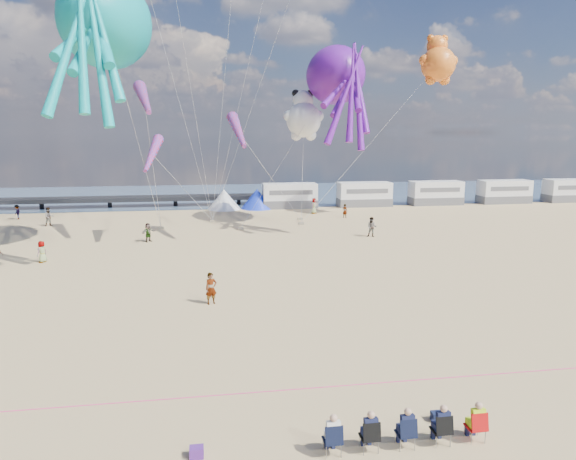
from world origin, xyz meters
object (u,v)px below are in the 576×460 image
at_px(sandbag_b, 241,229).
at_px(sandbag_e, 213,221).
at_px(motorhome_1, 364,194).
at_px(motorhome_2, 436,193).
at_px(motorhome_3, 504,192).
at_px(beachgoer_6, 314,206).
at_px(kite_octopus_teal, 106,22).
at_px(beachgoer_7, 49,217).
at_px(kite_octopus_purple, 335,75).
at_px(windsock_mid, 238,131).
at_px(tent_white, 224,199).
at_px(motorhome_0, 290,196).
at_px(beachgoer_5, 345,211).
at_px(cooler_navy, 437,416).
at_px(beachgoer_1, 372,227).
at_px(sandbag_c, 301,223).
at_px(beachgoer_4, 148,232).
at_px(spectator_row, 406,427).
at_px(sandbag_d, 300,219).
at_px(tent_blue, 257,199).
at_px(windsock_left, 144,99).
at_px(windsock_right, 152,154).
at_px(beachgoer_2, 17,212).
at_px(cooler_purple, 197,452).
at_px(standing_person, 211,288).
at_px(kite_panda, 304,120).
at_px(kite_teddy_orange, 438,64).
at_px(beachgoer_0, 42,252).
at_px(sandbag_a, 161,228).
at_px(motorhome_4, 570,190).

relative_size(sandbag_b, sandbag_e, 1.00).
bearing_deg(motorhome_1, motorhome_2, 0.00).
distance_m(motorhome_1, motorhome_2, 9.50).
distance_m(motorhome_3, sandbag_b, 37.93).
relative_size(beachgoer_6, kite_octopus_teal, 0.14).
xyz_separation_m(beachgoer_7, kite_octopus_purple, (27.94, -3.50, 13.54)).
xyz_separation_m(sandbag_e, windsock_mid, (2.25, -9.50, 9.13)).
distance_m(tent_white, windsock_mid, 20.09).
distance_m(motorhome_0, beachgoer_5, 9.69).
bearing_deg(beachgoer_6, cooler_navy, -143.30).
distance_m(beachgoer_1, sandbag_c, 8.78).
bearing_deg(beachgoer_6, beachgoer_4, 170.44).
distance_m(spectator_row, sandbag_c, 37.32).
bearing_deg(motorhome_0, beachgoer_7, -160.94).
xyz_separation_m(beachgoer_6, sandbag_d, (-2.34, -4.13, -0.78)).
bearing_deg(tent_blue, windsock_mid, -99.99).
bearing_deg(windsock_left, windsock_right, -66.73).
height_order(beachgoer_2, windsock_mid, windsock_mid).
xyz_separation_m(cooler_purple, beachgoer_6, (12.37, 43.44, 0.73)).
bearing_deg(standing_person, kite_panda, 48.60).
bearing_deg(windsock_left, kite_teddy_orange, 1.54).
relative_size(beachgoer_5, kite_panda, 0.26).
distance_m(kite_teddy_orange, windsock_mid, 23.09).
height_order(beachgoer_0, beachgoer_4, beachgoer_4).
bearing_deg(sandbag_d, tent_white, 130.25).
distance_m(standing_person, beachgoer_4, 17.81).
relative_size(motorhome_3, cooler_purple, 16.50).
height_order(motorhome_2, tent_blue, motorhome_2).
xyz_separation_m(beachgoer_4, sandbag_c, (14.31, 6.24, -0.69)).
xyz_separation_m(motorhome_2, beachgoer_1, (-14.59, -18.86, -0.61)).
height_order(sandbag_a, kite_octopus_teal, kite_octopus_teal).
distance_m(beachgoer_1, kite_octopus_purple, 15.21).
height_order(motorhome_2, windsock_right, windsock_right).
bearing_deg(cooler_navy, motorhome_0, 86.74).
xyz_separation_m(motorhome_4, beachgoer_4, (-52.95, -17.95, -0.70)).
height_order(motorhome_2, cooler_purple, motorhome_2).
bearing_deg(windsock_right, beachgoer_5, 36.53).
xyz_separation_m(motorhome_0, beachgoer_0, (-21.64, -24.02, -0.72)).
distance_m(tent_white, cooler_navy, 47.99).
height_order(motorhome_1, standing_person, motorhome_1).
bearing_deg(kite_octopus_teal, sandbag_d, 32.74).
height_order(sandbag_e, kite_teddy_orange, kite_teddy_orange).
bearing_deg(beachgoer_5, cooler_navy, 121.61).
height_order(sandbag_e, windsock_mid, windsock_mid).
relative_size(motorhome_2, windsock_left, 0.93).
xyz_separation_m(motorhome_0, windsock_right, (-14.26, -18.30, 5.88)).
bearing_deg(tent_white, kite_octopus_purple, -49.57).
bearing_deg(kite_panda, sandbag_d, 107.64).
bearing_deg(beachgoer_2, spectator_row, 33.07).
relative_size(motorhome_4, kite_octopus_teal, 0.50).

